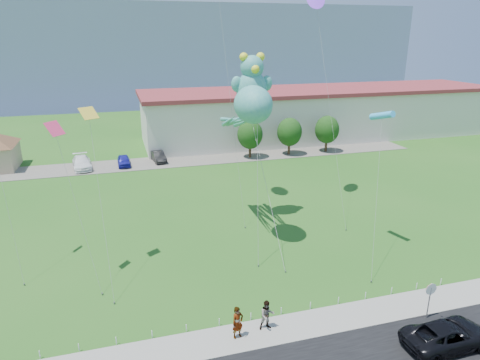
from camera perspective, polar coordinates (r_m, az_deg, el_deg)
name	(u,v)px	position (r m, az deg, el deg)	size (l,w,h in m)	color
ground	(259,305)	(29.02, 2.61, -16.30)	(160.00, 160.00, 0.00)	#225818
sidewalk	(274,331)	(26.92, 4.59, -19.41)	(80.00, 2.50, 0.10)	gray
parking_strip	(179,161)	(60.31, -8.08, 2.53)	(70.00, 6.00, 0.06)	#59544C
hill_ridge	(137,50)	(142.73, -13.57, 16.55)	(160.00, 50.00, 25.00)	gray
warehouse	(321,112)	(75.61, 10.80, 8.85)	(61.00, 15.00, 8.20)	beige
stop_sign	(430,292)	(29.17, 24.06, -13.53)	(0.80, 0.07, 2.50)	slate
rope_fence	(266,313)	(27.88, 3.51, -17.34)	(26.05, 0.05, 0.50)	white
tree_near	(250,135)	(60.66, 1.35, 6.08)	(3.60, 3.60, 5.47)	#3F2B19
tree_mid	(289,132)	(62.69, 6.62, 6.37)	(3.60, 3.60, 5.47)	#3F2B19
tree_far	(327,130)	(65.21, 11.53, 6.60)	(3.60, 3.60, 5.47)	#3F2B19
suv	(447,335)	(27.89, 25.91, -18.10)	(2.40, 5.19, 1.44)	black
pedestrian_left	(238,322)	(25.74, -0.32, -18.46)	(0.72, 0.47, 1.98)	gray
pedestrian_right	(267,315)	(26.43, 3.63, -17.53)	(0.91, 0.71, 1.87)	gray
parked_car_white	(82,163)	(59.78, -20.35, 2.19)	(2.20, 5.40, 1.57)	white
parked_car_blue	(124,161)	(59.45, -15.24, 2.52)	(1.60, 3.98, 1.36)	#1C1B99
parked_car_black	(158,156)	(60.40, -10.84, 3.12)	(1.49, 4.28, 1.41)	black
octopus_kite	(248,111)	(34.33, 1.13, 9.13)	(2.90, 10.80, 13.10)	teal
teddy_bear_kite	(252,86)	(38.13, 1.60, 12.44)	(3.73, 11.64, 15.29)	teal
small_kite_cyan	(382,117)	(34.38, 18.41, 7.98)	(3.30, 6.34, 11.34)	#36B0F3
small_kite_pink	(60,147)	(30.18, -22.87, 4.03)	(2.62, 3.70, 11.37)	#F5366A
small_kite_purple	(317,4)	(43.71, 10.17, 22.06)	(1.80, 9.39, 20.64)	#8038E0
small_kite_yellow	(92,134)	(30.84, -19.19, 5.76)	(1.29, 6.29, 12.05)	gold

